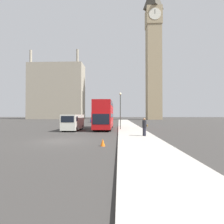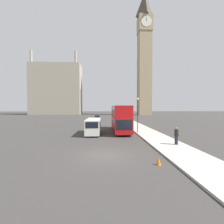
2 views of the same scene
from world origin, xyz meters
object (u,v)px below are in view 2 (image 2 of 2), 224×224
(street_lamp, at_px, (138,110))
(parked_sedan, at_px, (97,118))
(clock_tower, at_px, (144,52))
(pedestrian, at_px, (176,136))
(red_double_decker_bus, at_px, (120,117))
(white_van, at_px, (93,126))

(street_lamp, height_order, parked_sedan, street_lamp)
(clock_tower, relative_size, parked_sedan, 14.18)
(clock_tower, bearing_deg, pedestrian, -102.04)
(clock_tower, relative_size, red_double_decker_bus, 6.30)
(white_van, height_order, parked_sedan, white_van)
(pedestrian, relative_size, parked_sedan, 0.39)
(clock_tower, height_order, red_double_decker_bus, clock_tower)
(red_double_decker_bus, height_order, street_lamp, street_lamp)
(street_lamp, bearing_deg, clock_tower, 74.11)
(pedestrian, xyz_separation_m, parked_sedan, (-10.12, 35.59, -0.40))
(clock_tower, distance_m, red_double_decker_bus, 66.54)
(red_double_decker_bus, bearing_deg, clock_tower, 71.20)
(clock_tower, bearing_deg, white_van, -111.90)
(red_double_decker_bus, distance_m, street_lamp, 3.44)
(clock_tower, xyz_separation_m, white_van, (-23.29, -57.94, -32.65))
(clock_tower, bearing_deg, red_double_decker_bus, -108.80)
(parked_sedan, bearing_deg, white_van, -88.42)
(white_van, bearing_deg, street_lamp, 4.63)
(parked_sedan, bearing_deg, pedestrian, -74.13)
(red_double_decker_bus, height_order, white_van, red_double_decker_bus)
(red_double_decker_bus, relative_size, street_lamp, 1.92)
(red_double_decker_bus, xyz_separation_m, pedestrian, (4.95, -9.91, -1.37))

